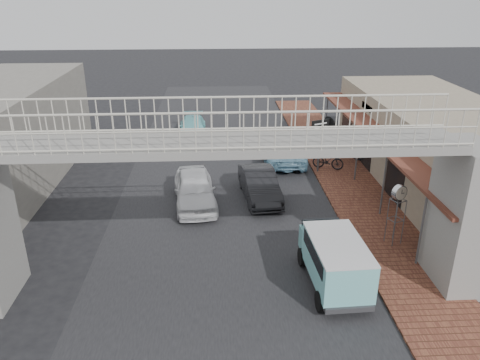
{
  "coord_description": "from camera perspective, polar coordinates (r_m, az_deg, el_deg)",
  "views": [
    {
      "loc": [
        -0.33,
        -17.22,
        9.52
      ],
      "look_at": [
        0.68,
        1.18,
        1.8
      ],
      "focal_mm": 35.0,
      "sensor_mm": 36.0,
      "label": 1
    }
  ],
  "objects": [
    {
      "name": "shophouse_row",
      "position": [
        25.19,
        23.73,
        3.42
      ],
      "size": [
        7.2,
        18.0,
        4.0
      ],
      "color": "gray",
      "rests_on": "ground"
    },
    {
      "name": "angkot_van",
      "position": [
        16.05,
        11.51,
        -9.15
      ],
      "size": [
        1.87,
        3.82,
        1.84
      ],
      "rotation": [
        0.0,
        0.0,
        0.04
      ],
      "color": "black",
      "rests_on": "ground"
    },
    {
      "name": "building_far_left",
      "position": [
        26.5,
        -26.85,
        4.89
      ],
      "size": [
        5.0,
        14.0,
        5.0
      ],
      "primitive_type": "cube",
      "color": "gray",
      "rests_on": "ground"
    },
    {
      "name": "street_clock",
      "position": [
        18.71,
        18.81,
        -1.78
      ],
      "size": [
        0.64,
        0.62,
        2.46
      ],
      "rotation": [
        0.0,
        0.0,
        0.41
      ],
      "color": "#59595B",
      "rests_on": "sidewalk"
    },
    {
      "name": "ground",
      "position": [
        19.68,
        -1.8,
        -6.21
      ],
      "size": [
        120.0,
        120.0,
        0.0
      ],
      "primitive_type": "plane",
      "color": "black",
      "rests_on": "ground"
    },
    {
      "name": "arrow_sign",
      "position": [
        25.51,
        11.14,
        6.39
      ],
      "size": [
        1.8,
        1.24,
        3.0
      ],
      "rotation": [
        0.0,
        0.0,
        0.43
      ],
      "color": "#59595B",
      "rests_on": "sidewalk"
    },
    {
      "name": "white_hatchback",
      "position": [
        21.73,
        -5.55,
        -1.1
      ],
      "size": [
        2.29,
        4.72,
        1.55
      ],
      "primitive_type": "imported",
      "rotation": [
        0.0,
        0.0,
        0.1
      ],
      "color": "white",
      "rests_on": "ground"
    },
    {
      "name": "road_strip",
      "position": [
        19.68,
        -1.8,
        -6.2
      ],
      "size": [
        10.0,
        60.0,
        0.01
      ],
      "primitive_type": "cube",
      "color": "black",
      "rests_on": "ground"
    },
    {
      "name": "motorcycle_far",
      "position": [
        26.15,
        10.69,
        2.41
      ],
      "size": [
        1.76,
        1.11,
        1.03
      ],
      "primitive_type": "imported",
      "rotation": [
        0.0,
        0.0,
        1.17
      ],
      "color": "black",
      "rests_on": "sidewalk"
    },
    {
      "name": "sidewalk",
      "position": [
        23.35,
        14.17,
        -1.93
      ],
      "size": [
        3.0,
        40.0,
        0.1
      ],
      "primitive_type": "cube",
      "color": "brown",
      "rests_on": "ground"
    },
    {
      "name": "dark_sedan",
      "position": [
        22.29,
        2.4,
        -0.58
      ],
      "size": [
        1.9,
        4.4,
        1.41
      ],
      "primitive_type": "imported",
      "rotation": [
        0.0,
        0.0,
        0.1
      ],
      "color": "black",
      "rests_on": "ground"
    },
    {
      "name": "motorcycle_near",
      "position": [
        27.82,
        12.99,
        3.38
      ],
      "size": [
        1.9,
        1.03,
        0.95
      ],
      "primitive_type": "imported",
      "rotation": [
        0.0,
        0.0,
        1.34
      ],
      "color": "black",
      "rests_on": "sidewalk"
    },
    {
      "name": "angkot_far",
      "position": [
        31.93,
        -5.8,
        6.43
      ],
      "size": [
        1.83,
        4.31,
        1.24
      ],
      "primitive_type": "imported",
      "rotation": [
        0.0,
        0.0,
        0.02
      ],
      "color": "#7DD4D9",
      "rests_on": "ground"
    },
    {
      "name": "angkot_curb",
      "position": [
        27.08,
        5.02,
        3.59
      ],
      "size": [
        2.41,
        4.95,
        1.36
      ],
      "primitive_type": "imported",
      "rotation": [
        0.0,
        0.0,
        3.17
      ],
      "color": "#6798B3",
      "rests_on": "ground"
    },
    {
      "name": "footbridge",
      "position": [
        14.67,
        -1.54,
        -2.9
      ],
      "size": [
        16.4,
        2.4,
        6.34
      ],
      "color": "gray",
      "rests_on": "ground"
    }
  ]
}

